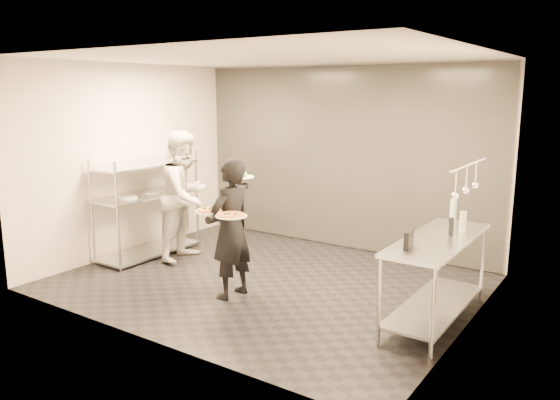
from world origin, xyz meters
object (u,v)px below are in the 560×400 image
Objects in this scene: pass_rack at (147,204)px; pizza_plate_far at (231,215)px; pos_monitor at (409,239)px; bottle_clear at (463,222)px; prep_counter at (437,265)px; bottle_green at (453,210)px; bottle_dark at (451,227)px; waiter at (231,229)px; pizza_plate_near at (209,210)px; salad_plate at (242,175)px; chef at (186,196)px.

pass_rack is 4.56× the size of pizza_plate_far.
bottle_clear is at bearing 64.20° from pos_monitor.
pos_monitor is (-0.12, -0.53, 0.38)m from prep_counter.
bottle_green is (-0.10, 0.80, 0.43)m from prep_counter.
pizza_plate_far is at bearing -139.30° from bottle_green.
waiter is at bearing -160.99° from bottle_dark.
salad_plate is at bearing 83.42° from pizza_plate_near.
pizza_plate_far is at bearing -130.53° from chef.
bottle_green is 1.39× the size of bottle_dark.
prep_counter is at bearing -83.06° from bottle_green.
chef is 6.10× the size of salad_plate.
pizza_plate_far is 2.50m from bottle_clear.
pizza_plate_near is at bearing -154.70° from bottle_clear.
pizza_plate_far and pos_monitor have the same top height.
pos_monitor is at bearing 97.08° from waiter.
pass_rack is 0.97× the size of waiter.
pizza_plate_near is at bearing -34.48° from waiter.
pass_rack reaches higher than bottle_clear.
pizza_plate_far is at bearing -150.56° from bottle_clear.
bottle_clear reaches higher than pizza_plate_near.
pizza_plate_far is (1.70, -1.05, 0.13)m from chef.
prep_counter is 1.09× the size of waiter.
salad_plate is (-0.10, 0.34, 0.57)m from waiter.
pass_rack is 8.45× the size of bottle_dark.
bottle_dark reaches higher than prep_counter.
pizza_plate_near is at bearing -23.25° from pass_rack.
pos_monitor is at bearing -105.96° from bottle_dark.
pizza_plate_near is 0.90× the size of pizza_plate_far.
salad_plate is (-0.29, 0.57, 0.34)m from pizza_plate_far.
chef is 2.00m from pizza_plate_far.
bottle_dark is at bearing 25.90° from pizza_plate_far.
prep_counter is 7.92× the size of bottle_clear.
bottle_green is 0.67m from bottle_dark.
salad_plate is (2.00, -0.29, 0.64)m from pass_rack.
chef is at bearing 159.26° from pos_monitor.
pass_rack is at bearing -179.97° from prep_counter.
prep_counter is 0.97× the size of chef.
salad_plate reaches higher than prep_counter.
pos_monitor is (2.21, -0.23, -0.39)m from salad_plate.
pizza_plate_near reaches higher than pos_monitor.
pizza_plate_near is 2.80m from bottle_clear.
bottle_dark is (2.31, 0.80, 0.19)m from waiter.
bottle_green is at bearing 118.33° from bottle_clear.
pos_monitor is at bearing -109.95° from chef.
pizza_plate_near is 1.67× the size of bottle_dark.
salad_plate is at bearing -117.68° from chef.
pizza_plate_near is at bearing -96.58° from salad_plate.
pizza_plate_far is at bearing -156.94° from prep_counter.
pass_rack is at bearing -102.60° from waiter.
waiter reaches higher than pizza_plate_near.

